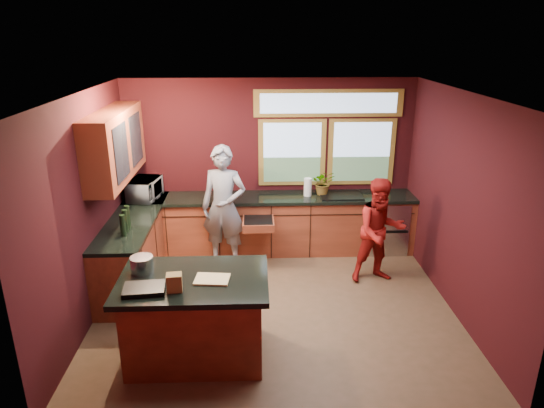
{
  "coord_description": "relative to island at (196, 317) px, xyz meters",
  "views": [
    {
      "loc": [
        -0.25,
        -5.45,
        3.37
      ],
      "look_at": [
        -0.03,
        0.4,
        1.26
      ],
      "focal_mm": 32.0,
      "sensor_mm": 36.0,
      "label": 1
    }
  ],
  "objects": [
    {
      "name": "person_red",
      "position": [
        2.38,
        1.62,
        0.27
      ],
      "size": [
        0.81,
        0.68,
        1.5
      ],
      "primitive_type": "imported",
      "rotation": [
        0.0,
        0.0,
        0.16
      ],
      "color": "maroon",
      "rests_on": "floor"
    },
    {
      "name": "room_shell",
      "position": [
        0.3,
        1.28,
        1.32
      ],
      "size": [
        4.52,
        4.02,
        2.71
      ],
      "color": "black",
      "rests_on": "ground"
    },
    {
      "name": "left_counter",
      "position": [
        -1.05,
        1.81,
        -0.01
      ],
      "size": [
        0.64,
        2.3,
        0.93
      ],
      "color": "#5A2515",
      "rests_on": "floor"
    },
    {
      "name": "cutting_board",
      "position": [
        0.2,
        -0.05,
        0.48
      ],
      "size": [
        0.37,
        0.28,
        0.02
      ],
      "primitive_type": "cube",
      "rotation": [
        0.0,
        0.0,
        -0.1
      ],
      "color": "tan",
      "rests_on": "island"
    },
    {
      "name": "island",
      "position": [
        0.0,
        0.0,
        0.0
      ],
      "size": [
        1.55,
        1.05,
        0.95
      ],
      "color": "#5A2515",
      "rests_on": "floor"
    },
    {
      "name": "floor",
      "position": [
        0.9,
        0.96,
        -0.48
      ],
      "size": [
        4.5,
        4.5,
        0.0
      ],
      "primitive_type": "plane",
      "color": "brown",
      "rests_on": "ground"
    },
    {
      "name": "potted_plant",
      "position": [
        1.73,
        2.71,
        0.65
      ],
      "size": [
        0.35,
        0.3,
        0.39
      ],
      "primitive_type": "imported",
      "color": "#999999",
      "rests_on": "back_counter"
    },
    {
      "name": "microwave",
      "position": [
        -1.02,
        2.58,
        0.61
      ],
      "size": [
        0.48,
        0.63,
        0.32
      ],
      "primitive_type": "imported",
      "rotation": [
        0.0,
        0.0,
        1.41
      ],
      "color": "#999999",
      "rests_on": "left_counter"
    },
    {
      "name": "person_grey",
      "position": [
        0.2,
        2.21,
        0.44
      ],
      "size": [
        0.75,
        0.58,
        1.84
      ],
      "primitive_type": "imported",
      "rotation": [
        0.0,
        0.0,
        -0.23
      ],
      "color": "slate",
      "rests_on": "floor"
    },
    {
      "name": "paper_towel",
      "position": [
        1.48,
        2.66,
        0.59
      ],
      "size": [
        0.12,
        0.12,
        0.28
      ],
      "primitive_type": "cylinder",
      "color": "silver",
      "rests_on": "back_counter"
    },
    {
      "name": "stock_pot",
      "position": [
        -0.55,
        0.15,
        0.56
      ],
      "size": [
        0.24,
        0.24,
        0.18
      ],
      "primitive_type": "cylinder",
      "color": "#A7A8AC",
      "rests_on": "island"
    },
    {
      "name": "black_tray",
      "position": [
        -0.45,
        -0.25,
        0.49
      ],
      "size": [
        0.43,
        0.32,
        0.05
      ],
      "primitive_type": "cube",
      "rotation": [
        0.0,
        0.0,
        0.1
      ],
      "color": "black",
      "rests_on": "island"
    },
    {
      "name": "paper_bag",
      "position": [
        -0.15,
        -0.25,
        0.56
      ],
      "size": [
        0.16,
        0.14,
        0.18
      ],
      "primitive_type": "cube",
      "rotation": [
        0.0,
        0.0,
        0.11
      ],
      "color": "brown",
      "rests_on": "island"
    },
    {
      "name": "back_counter",
      "position": [
        1.1,
        2.65,
        -0.01
      ],
      "size": [
        4.5,
        0.64,
        0.93
      ],
      "color": "#5A2515",
      "rests_on": "floor"
    }
  ]
}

